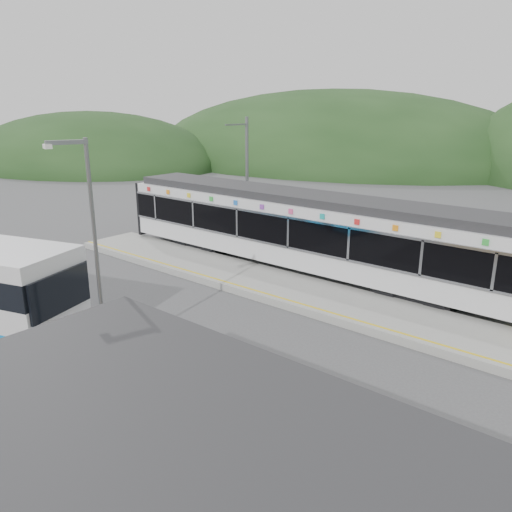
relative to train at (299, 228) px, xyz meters
The scene contains 8 objects.
ground 6.54m from the train, 75.00° to the right, with size 120.00×120.00×0.00m, color #4C4C4F.
hills 8.10m from the train, ahead, with size 146.00×149.00×26.00m.
platform 3.68m from the train, 59.22° to the right, with size 26.00×3.20×0.30m, color #9E9E99.
yellow_line 4.65m from the train, 68.10° to the right, with size 26.00×0.10×0.01m, color yellow.
train is the anchor object (origin of this frame).
catenary_mast_west 6.18m from the train, 154.58° to the left, with size 0.18×1.80×7.00m.
station_shelter 16.83m from the train, 63.12° to the right, with size 9.20×6.20×3.00m.
lamp_post 11.18m from the train, 88.44° to the right, with size 0.45×1.20×6.70m.
Camera 1 is at (11.29, -12.73, 7.52)m, focal length 35.00 mm.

